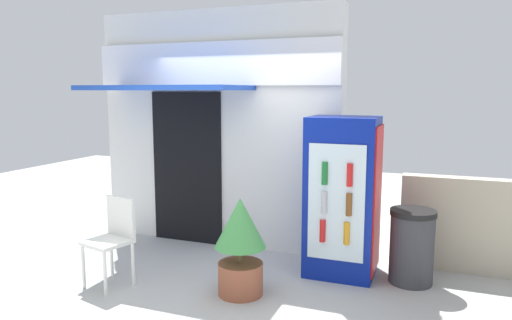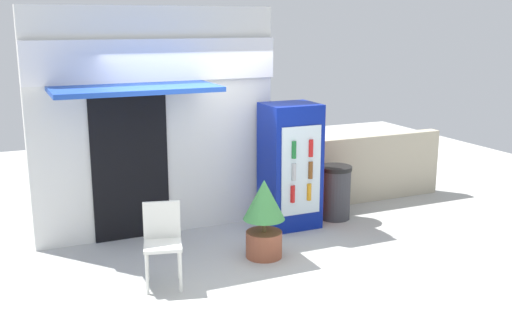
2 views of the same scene
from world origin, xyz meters
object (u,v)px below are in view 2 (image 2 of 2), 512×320
drink_cooler (291,166)px  trash_bin (335,192)px  potted_plant_near_shop (264,215)px  plastic_chair (162,237)px

drink_cooler → trash_bin: (0.75, 0.01, -0.48)m
drink_cooler → potted_plant_near_shop: drink_cooler is taller
drink_cooler → trash_bin: drink_cooler is taller
plastic_chair → trash_bin: plastic_chair is taller
potted_plant_near_shop → drink_cooler: bearing=47.9°
trash_bin → potted_plant_near_shop: bearing=-149.5°
drink_cooler → plastic_chair: size_ratio=1.91×
plastic_chair → potted_plant_near_shop: bearing=9.9°
drink_cooler → plastic_chair: bearing=-152.0°
drink_cooler → potted_plant_near_shop: bearing=-132.1°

